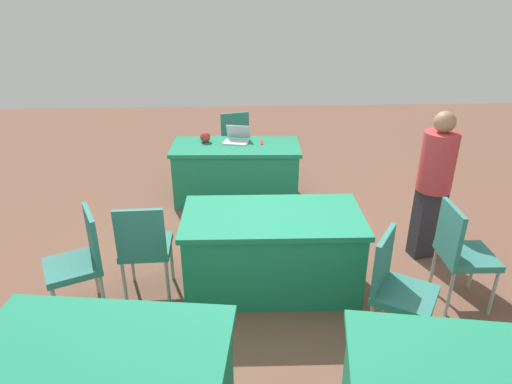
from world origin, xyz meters
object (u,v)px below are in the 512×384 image
(chair_aisle, at_px, (461,249))
(scissors_red, at_px, (262,142))
(chair_near_front, at_px, (80,257))
(chair_by_pillar, at_px, (144,244))
(yarn_ball, at_px, (205,137))
(person_presenter, at_px, (434,180))
(chair_tucked_right, at_px, (397,284))
(laptop_silver, at_px, (237,139))
(chair_tucked_left, at_px, (233,137))
(table_foreground, at_px, (236,172))
(table_mid_right, at_px, (272,251))

(chair_aisle, xyz_separation_m, scissors_red, (1.60, -2.40, 0.21))
(chair_near_front, distance_m, chair_by_pillar, 0.54)
(chair_near_front, height_order, yarn_ball, chair_near_front)
(yarn_ball, xyz_separation_m, scissors_red, (-0.75, 0.06, -0.07))
(person_presenter, xyz_separation_m, scissors_red, (1.64, -1.60, -0.10))
(chair_tucked_right, distance_m, laptop_silver, 3.16)
(chair_tucked_left, relative_size, chair_by_pillar, 1.00)
(chair_tucked_left, relative_size, yarn_ball, 6.96)
(table_foreground, xyz_separation_m, chair_aisle, (-1.94, 2.31, 0.17))
(chair_tucked_left, height_order, yarn_ball, chair_tucked_left)
(chair_near_front, relative_size, laptop_silver, 2.51)
(scissors_red, bearing_deg, yarn_ball, -93.49)
(chair_near_front, bearing_deg, laptop_silver, -55.03)
(chair_tucked_right, bearing_deg, table_foreground, -123.20)
(laptop_silver, distance_m, yarn_ball, 0.42)
(chair_tucked_right, distance_m, scissors_red, 3.00)
(table_mid_right, height_order, chair_near_front, chair_near_front)
(scissors_red, bearing_deg, chair_near_front, -34.67)
(chair_aisle, height_order, person_presenter, person_presenter)
(chair_tucked_left, xyz_separation_m, chair_aisle, (-1.98, 3.29, -0.00))
(laptop_silver, relative_size, yarn_ball, 2.69)
(table_mid_right, relative_size, chair_aisle, 1.71)
(chair_aisle, bearing_deg, chair_tucked_left, -147.66)
(chair_near_front, relative_size, yarn_ball, 6.76)
(chair_near_front, height_order, chair_tucked_left, chair_tucked_left)
(table_foreground, bearing_deg, yarn_ball, -20.11)
(table_mid_right, xyz_separation_m, person_presenter, (-1.67, -0.47, 0.49))
(chair_tucked_left, bearing_deg, table_foreground, -101.75)
(chair_aisle, height_order, yarn_ball, chair_aisle)
(chair_tucked_left, relative_size, scissors_red, 5.38)
(table_mid_right, height_order, person_presenter, person_presenter)
(chair_near_front, xyz_separation_m, chair_aisle, (-3.29, 0.06, 0.02))
(chair_aisle, bearing_deg, chair_near_front, -89.75)
(yarn_ball, bearing_deg, laptop_silver, 177.83)
(chair_by_pillar, relative_size, person_presenter, 0.61)
(person_presenter, bearing_deg, chair_tucked_left, -61.71)
(chair_near_front, height_order, scissors_red, chair_near_front)
(table_mid_right, height_order, chair_aisle, chair_aisle)
(table_foreground, bearing_deg, chair_tucked_left, -87.64)
(chair_near_front, distance_m, chair_tucked_right, 2.62)
(chair_by_pillar, distance_m, person_presenter, 2.89)
(chair_near_front, bearing_deg, scissors_red, -61.25)
(table_foreground, bearing_deg, chair_by_pillar, 68.62)
(table_mid_right, xyz_separation_m, chair_tucked_right, (-0.90, 0.79, 0.16))
(chair_tucked_right, bearing_deg, chair_near_front, -68.40)
(chair_tucked_right, bearing_deg, person_presenter, -178.30)
(chair_aisle, xyz_separation_m, chair_by_pillar, (2.77, -0.21, -0.00))
(chair_near_front, distance_m, scissors_red, 2.90)
(chair_near_front, height_order, chair_tucked_right, chair_tucked_right)
(table_mid_right, distance_m, yarn_ball, 2.29)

